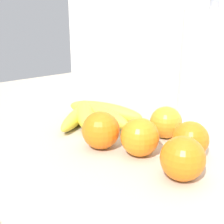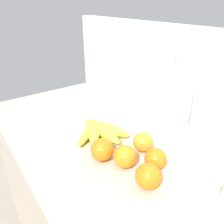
{
  "view_description": "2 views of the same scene",
  "coord_description": "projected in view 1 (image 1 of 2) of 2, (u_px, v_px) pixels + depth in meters",
  "views": [
    {
      "loc": [
        0.12,
        -0.41,
        1.19
      ],
      "look_at": [
        -0.37,
        -0.03,
        0.98
      ],
      "focal_mm": 48.36,
      "sensor_mm": 36.0,
      "label": 1
    },
    {
      "loc": [
        0.16,
        -0.41,
        1.39
      ],
      "look_at": [
        -0.42,
        0.01,
        1.03
      ],
      "focal_mm": 35.51,
      "sensor_mm": 36.0,
      "label": 2
    }
  ],
  "objects": [
    {
      "name": "orange_far_right",
      "position": [
        166.0,
        122.0,
        0.61
      ],
      "size": [
        0.07,
        0.07,
        0.07
      ],
      "primitive_type": "sphere",
      "color": "orange",
      "rests_on": "counter"
    },
    {
      "name": "orange_center",
      "position": [
        101.0,
        130.0,
        0.57
      ],
      "size": [
        0.07,
        0.07,
        0.07
      ],
      "primitive_type": "sphere",
      "color": "orange",
      "rests_on": "counter"
    },
    {
      "name": "orange_back_right",
      "position": [
        190.0,
        139.0,
        0.53
      ],
      "size": [
        0.07,
        0.07,
        0.07
      ],
      "primitive_type": "sphere",
      "color": "orange",
      "rests_on": "counter"
    },
    {
      "name": "banana_bunch",
      "position": [
        94.0,
        114.0,
        0.7
      ],
      "size": [
        0.21,
        0.2,
        0.04
      ],
      "color": "gold",
      "rests_on": "counter"
    },
    {
      "name": "orange_right",
      "position": [
        183.0,
        158.0,
        0.46
      ],
      "size": [
        0.07,
        0.07,
        0.07
      ],
      "primitive_type": "sphere",
      "color": "orange",
      "rests_on": "counter"
    },
    {
      "name": "paper_towel_roll",
      "position": [
        208.0,
        67.0,
        0.69
      ],
      "size": [
        0.13,
        0.13,
        0.28
      ],
      "color": "white",
      "rests_on": "counter"
    },
    {
      "name": "orange_back_left",
      "position": [
        140.0,
        137.0,
        0.54
      ],
      "size": [
        0.07,
        0.07,
        0.07
      ],
      "primitive_type": "sphere",
      "color": "orange",
      "rests_on": "counter"
    }
  ]
}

